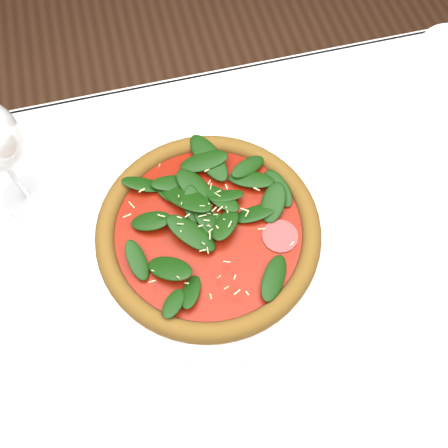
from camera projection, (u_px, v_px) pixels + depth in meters
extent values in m
plane|color=brown|center=(219.00, 374.00, 1.40)|extent=(6.00, 6.00, 0.00)
cube|color=silver|center=(215.00, 294.00, 0.74)|extent=(1.20, 0.80, 0.04)
cylinder|color=#49361D|center=(390.00, 166.00, 1.28)|extent=(0.06, 0.06, 0.71)
cube|color=silver|center=(168.00, 121.00, 0.99)|extent=(1.20, 0.01, 0.22)
cylinder|color=white|center=(209.00, 236.00, 0.75)|extent=(0.39, 0.39, 0.01)
torus|color=white|center=(209.00, 235.00, 0.75)|extent=(0.39, 0.39, 0.01)
cylinder|color=olive|center=(209.00, 233.00, 0.74)|extent=(0.33, 0.33, 0.01)
torus|color=#B47B29|center=(208.00, 230.00, 0.73)|extent=(0.34, 0.34, 0.03)
cylinder|color=#8E1205|center=(208.00, 230.00, 0.73)|extent=(0.28, 0.28, 0.00)
cylinder|color=#A74345|center=(208.00, 229.00, 0.73)|extent=(0.25, 0.25, 0.00)
ellipsoid|color=#103609|center=(208.00, 226.00, 0.72)|extent=(0.27, 0.27, 0.03)
cylinder|color=beige|center=(208.00, 224.00, 0.71)|extent=(0.25, 0.25, 0.00)
cylinder|color=silver|center=(28.00, 196.00, 0.79)|extent=(0.08, 0.08, 0.00)
cylinder|color=silver|center=(15.00, 178.00, 0.74)|extent=(0.01, 0.01, 0.11)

